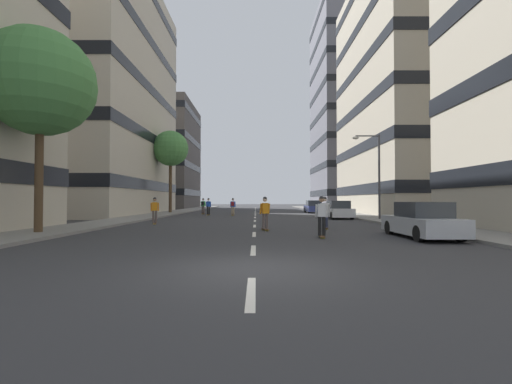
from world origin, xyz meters
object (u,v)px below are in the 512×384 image
(street_tree_mid, at_px, (171,149))
(skater_1, at_px, (209,206))
(parked_car_mid, at_px, (314,207))
(parked_car_far, at_px, (423,221))
(skater_2, at_px, (234,206))
(street_tree_near, at_px, (41,83))
(skater_3, at_px, (323,215))
(streetlamp_right, at_px, (375,167))
(skater_4, at_px, (266,212))
(parked_car_near, at_px, (339,210))
(skater_0, at_px, (326,211))
(skater_5, at_px, (204,205))
(skater_6, at_px, (156,209))

(street_tree_mid, xyz_separation_m, skater_1, (5.07, -4.52, -6.57))
(parked_car_mid, relative_size, parked_car_far, 1.00)
(parked_car_far, distance_m, skater_2, 22.12)
(street_tree_near, distance_m, skater_1, 21.18)
(parked_car_far, xyz_separation_m, skater_2, (-9.37, 20.04, 0.32))
(parked_car_mid, bearing_deg, skater_3, -98.82)
(streetlamp_right, xyz_separation_m, skater_4, (-8.66, -8.42, -3.15))
(parked_car_near, xyz_separation_m, street_tree_mid, (-17.02, 10.53, 6.86))
(parked_car_mid, height_order, street_tree_near, street_tree_near)
(parked_car_mid, xyz_separation_m, skater_0, (-3.24, -23.06, 0.29))
(skater_1, relative_size, skater_3, 1.00)
(street_tree_near, xyz_separation_m, skater_4, (10.46, 2.19, -6.04))
(street_tree_mid, relative_size, skater_4, 5.36)
(parked_car_far, xyz_separation_m, streetlamp_right, (2.10, 11.80, 3.44))
(street_tree_mid, relative_size, skater_3, 5.36)
(parked_car_mid, relative_size, skater_2, 2.47)
(skater_3, relative_size, skater_4, 1.00)
(skater_3, bearing_deg, skater_4, 124.41)
(skater_0, bearing_deg, skater_1, 117.71)
(parked_car_near, relative_size, skater_5, 2.47)
(parked_car_far, bearing_deg, parked_car_mid, 90.00)
(parked_car_near, distance_m, skater_2, 10.72)
(parked_car_near, xyz_separation_m, skater_2, (-9.37, 5.20, 0.32))
(skater_5, bearing_deg, parked_car_near, -33.55)
(street_tree_near, height_order, skater_6, street_tree_near)
(skater_3, bearing_deg, skater_2, 104.35)
(parked_car_near, relative_size, skater_3, 2.47)
(skater_1, distance_m, skater_2, 2.70)
(parked_car_mid, bearing_deg, parked_car_near, -90.00)
(parked_car_near, height_order, parked_car_far, same)
(skater_3, xyz_separation_m, skater_5, (-8.65, 23.39, 0.03))
(skater_5, bearing_deg, street_tree_near, -100.54)
(street_tree_mid, bearing_deg, parked_car_far, -56.15)
(parked_car_far, height_order, skater_1, skater_1)
(skater_2, bearing_deg, skater_1, 162.60)
(parked_car_mid, height_order, skater_0, skater_0)
(skater_1, xyz_separation_m, skater_3, (7.71, -20.84, 0.00))
(street_tree_near, bearing_deg, skater_4, 11.80)
(skater_4, bearing_deg, skater_1, 107.16)
(skater_6, bearing_deg, skater_0, -19.87)
(skater_2, relative_size, skater_4, 1.00)
(parked_car_mid, xyz_separation_m, streetlamp_right, (2.10, -15.53, 3.44))
(streetlamp_right, bearing_deg, skater_2, 144.32)
(streetlamp_right, xyz_separation_m, skater_3, (-6.34, -11.80, -3.15))
(parked_car_near, xyz_separation_m, parked_car_mid, (0.00, 12.49, 0.00))
(skater_0, xyz_separation_m, skater_5, (-9.65, 19.12, 0.03))
(parked_car_mid, distance_m, skater_5, 13.48)
(street_tree_near, xyz_separation_m, skater_0, (13.78, 3.08, -6.04))
(street_tree_near, distance_m, street_tree_mid, 24.18)
(parked_car_near, distance_m, skater_6, 15.30)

